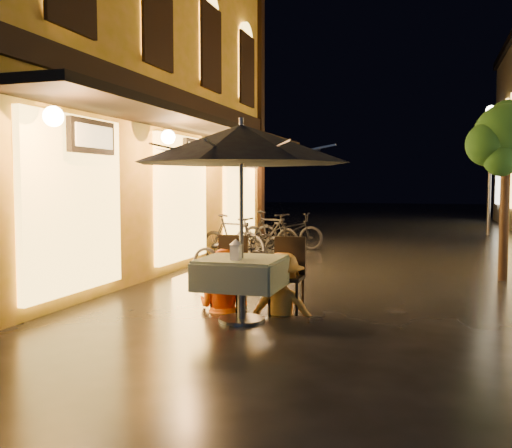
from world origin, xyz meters
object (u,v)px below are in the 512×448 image
(patio_umbrella, at_px, (241,144))
(person_yellow, at_px, (283,254))
(table_lantern, at_px, (236,248))
(person_orange, at_px, (224,250))
(bicycle_0, at_px, (232,255))
(cafe_table, at_px, (241,274))

(patio_umbrella, bearing_deg, person_yellow, 57.07)
(table_lantern, distance_m, person_orange, 0.89)
(person_orange, bearing_deg, patio_umbrella, 140.57)
(bicycle_0, bearing_deg, cafe_table, -151.66)
(table_lantern, bearing_deg, bicycle_0, 110.36)
(table_lantern, height_order, person_orange, person_orange)
(cafe_table, distance_m, person_orange, 0.74)
(cafe_table, bearing_deg, bicycle_0, 111.63)
(person_orange, bearing_deg, bicycle_0, -60.38)
(bicycle_0, bearing_deg, person_yellow, -140.51)
(cafe_table, relative_size, person_yellow, 0.65)
(bicycle_0, bearing_deg, patio_umbrella, -151.66)
(cafe_table, bearing_deg, patio_umbrella, -135.00)
(cafe_table, xyz_separation_m, person_yellow, (0.37, 0.57, 0.18))
(patio_umbrella, relative_size, person_yellow, 1.70)
(patio_umbrella, height_order, table_lantern, patio_umbrella)
(cafe_table, relative_size, patio_umbrella, 0.38)
(person_orange, height_order, person_yellow, person_orange)
(patio_umbrella, xyz_separation_m, bicycle_0, (-1.19, 2.99, -1.74))
(cafe_table, height_order, patio_umbrella, patio_umbrella)
(cafe_table, bearing_deg, person_yellow, 57.07)
(table_lantern, relative_size, person_orange, 0.16)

